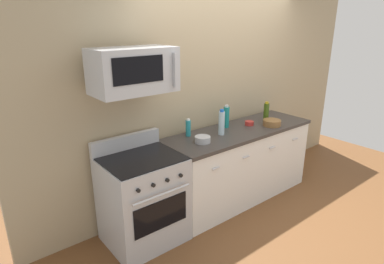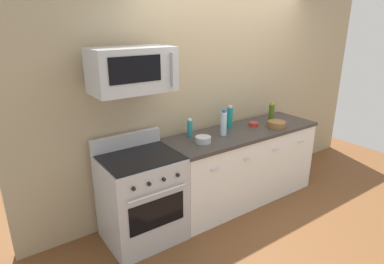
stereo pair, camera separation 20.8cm
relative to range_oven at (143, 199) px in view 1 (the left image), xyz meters
The scene contains 12 objects.
ground_plane 1.46m from the range_oven, ahead, with size 6.12×6.12×0.00m, color brown.
back_wall 1.69m from the range_oven, 16.40° to the left, with size 5.10×0.10×2.70m, color tan.
counter_unit 1.38m from the range_oven, ahead, with size 2.01×0.66×0.92m.
range_oven is the anchor object (origin of this frame).
microwave 1.28m from the range_oven, 89.71° to the left, with size 0.74×0.44×0.40m.
bottle_water_clear 1.23m from the range_oven, ahead, with size 0.07×0.07×0.30m.
bottle_olive_oil 1.94m from the range_oven, ahead, with size 0.07×0.07×0.27m.
bottle_dish_soap 0.94m from the range_oven, 15.34° to the left, with size 0.06×0.06×0.20m.
bottle_sparkling_teal 1.44m from the range_oven, ahead, with size 0.07×0.07×0.28m.
bowl_red_small 1.66m from the range_oven, ahead, with size 0.11×0.11×0.05m.
bowl_steel_prep 0.88m from the range_oven, ahead, with size 0.17×0.17×0.07m.
bowl_wooden_salad 1.87m from the range_oven, ahead, with size 0.22×0.22×0.07m.
Camera 1 is at (-2.80, -2.55, 2.18)m, focal length 30.48 mm.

